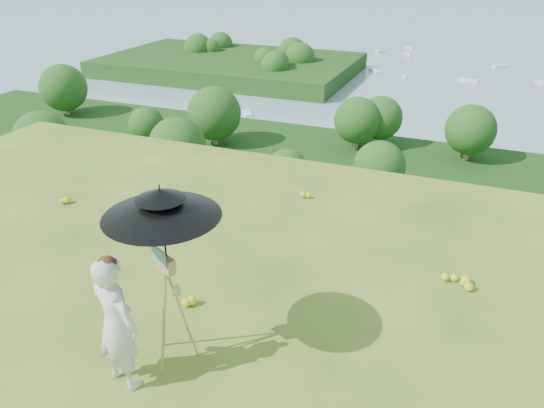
% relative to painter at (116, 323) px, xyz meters
% --- Properties ---
extents(ground, '(14.00, 14.00, 0.00)m').
position_rel_painter_xyz_m(ground, '(-0.96, 0.09, -0.80)').
color(ground, '#47641C').
rests_on(ground, ground).
extents(forest_slope, '(140.00, 56.00, 22.00)m').
position_rel_painter_xyz_m(forest_slope, '(-0.96, 35.09, -29.80)').
color(forest_slope, black).
rests_on(forest_slope, bay_water).
extents(shoreline_tier, '(170.00, 28.00, 8.00)m').
position_rel_painter_xyz_m(shoreline_tier, '(-0.96, 75.09, -36.80)').
color(shoreline_tier, slate).
rests_on(shoreline_tier, bay_water).
extents(bay_water, '(700.00, 700.00, 0.00)m').
position_rel_painter_xyz_m(bay_water, '(-0.96, 240.09, -34.80)').
color(bay_water, '#7188A1').
rests_on(bay_water, ground).
extents(peninsula, '(90.00, 60.00, 12.00)m').
position_rel_painter_xyz_m(peninsula, '(-75.96, 155.09, -29.80)').
color(peninsula, black).
rests_on(peninsula, bay_water).
extents(slope_trees, '(110.00, 50.00, 6.00)m').
position_rel_painter_xyz_m(slope_trees, '(-0.96, 35.09, -15.80)').
color(slope_trees, '#164715').
rests_on(slope_trees, forest_slope).
extents(harbor_town, '(110.00, 22.00, 5.00)m').
position_rel_painter_xyz_m(harbor_town, '(-0.96, 75.09, -30.30)').
color(harbor_town, silver).
rests_on(harbor_town, shoreline_tier).
extents(moored_boats, '(140.00, 140.00, 0.70)m').
position_rel_painter_xyz_m(moored_boats, '(-13.46, 161.09, -34.45)').
color(moored_boats, white).
rests_on(moored_boats, bay_water).
extents(wildflowers, '(10.00, 10.50, 0.12)m').
position_rel_painter_xyz_m(wildflowers, '(-0.96, 0.34, -0.74)').
color(wildflowers, yellow).
rests_on(wildflowers, ground).
extents(painter, '(0.66, 0.52, 1.60)m').
position_rel_painter_xyz_m(painter, '(0.00, 0.00, 0.00)').
color(painter, beige).
rests_on(painter, ground).
extents(field_easel, '(0.76, 0.76, 1.51)m').
position_rel_painter_xyz_m(field_easel, '(0.31, 0.53, -0.04)').
color(field_easel, '#A97E46').
rests_on(field_easel, ground).
extents(sun_umbrella, '(1.48, 1.48, 0.97)m').
position_rel_painter_xyz_m(sun_umbrella, '(0.32, 0.55, 0.92)').
color(sun_umbrella, black).
rests_on(sun_umbrella, field_easel).
extents(painter_cap, '(0.29, 0.31, 0.10)m').
position_rel_painter_xyz_m(painter_cap, '(0.00, 0.00, 0.76)').
color(painter_cap, pink).
rests_on(painter_cap, painter).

